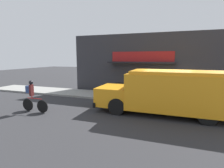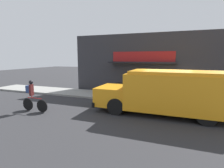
{
  "view_description": "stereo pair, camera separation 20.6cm",
  "coord_description": "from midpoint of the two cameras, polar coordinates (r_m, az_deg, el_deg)",
  "views": [
    {
      "loc": [
        0.34,
        -10.09,
        2.69
      ],
      "look_at": [
        -3.17,
        -0.2,
        1.1
      ],
      "focal_mm": 28.0,
      "sensor_mm": 36.0,
      "label": 1
    },
    {
      "loc": [
        0.53,
        -10.02,
        2.69
      ],
      "look_at": [
        -3.17,
        -0.2,
        1.1
      ],
      "focal_mm": 28.0,
      "sensor_mm": 36.0,
      "label": 2
    }
  ],
  "objects": [
    {
      "name": "ground_plane",
      "position": [
        10.42,
        16.56,
        -6.71
      ],
      "size": [
        70.0,
        70.0,
        0.0
      ],
      "primitive_type": "plane",
      "color": "#2B2B2D"
    },
    {
      "name": "sidewalk",
      "position": [
        11.52,
        16.89,
        -4.95
      ],
      "size": [
        28.0,
        2.31,
        0.12
      ],
      "color": "gray",
      "rests_on": "ground_plane"
    },
    {
      "name": "storefront",
      "position": [
        12.8,
        17.26,
        6.15
      ],
      "size": [
        14.58,
        1.03,
        4.43
      ],
      "color": "#2D2D33",
      "rests_on": "ground_plane"
    },
    {
      "name": "school_bus",
      "position": [
        8.67,
        17.12,
        -2.41
      ],
      "size": [
        6.21,
        2.63,
        2.09
      ],
      "rotation": [
        0.0,
        0.0,
        0.0
      ],
      "color": "orange",
      "rests_on": "ground_plane"
    },
    {
      "name": "cyclist",
      "position": [
        9.62,
        -25.08,
        -3.68
      ],
      "size": [
        1.55,
        0.21,
        1.58
      ],
      "rotation": [
        0.0,
        0.0,
        -0.0
      ],
      "color": "black",
      "rests_on": "ground_plane"
    },
    {
      "name": "trash_bin",
      "position": [
        12.65,
        2.01,
        -1.28
      ],
      "size": [
        0.65,
        0.65,
        0.79
      ],
      "color": "#38383D",
      "rests_on": "sidewalk"
    }
  ]
}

